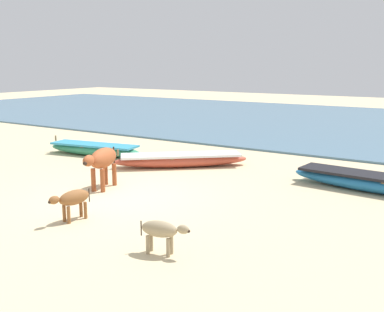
{
  "coord_description": "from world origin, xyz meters",
  "views": [
    {
      "loc": [
        7.63,
        -8.33,
        3.26
      ],
      "look_at": [
        0.34,
        2.8,
        0.6
      ],
      "focal_mm": 43.09,
      "sensor_mm": 36.0,
      "label": 1
    }
  ],
  "objects_px": {
    "fishing_boat_2": "(94,149)",
    "cow_adult_rust": "(102,160)",
    "calf_near_dun": "(161,230)",
    "calf_far_brown": "(73,199)",
    "fishing_boat_0": "(374,182)",
    "fishing_boat_3": "(181,160)"
  },
  "relations": [
    {
      "from": "fishing_boat_0",
      "to": "fishing_boat_2",
      "type": "relative_size",
      "value": 1.15
    },
    {
      "from": "cow_adult_rust",
      "to": "calf_near_dun",
      "type": "height_order",
      "value": "cow_adult_rust"
    },
    {
      "from": "calf_far_brown",
      "to": "fishing_boat_0",
      "type": "bearing_deg",
      "value": 147.76
    },
    {
      "from": "fishing_boat_2",
      "to": "calf_far_brown",
      "type": "relative_size",
      "value": 3.81
    },
    {
      "from": "fishing_boat_2",
      "to": "calf_near_dun",
      "type": "height_order",
      "value": "fishing_boat_2"
    },
    {
      "from": "fishing_boat_0",
      "to": "fishing_boat_3",
      "type": "height_order",
      "value": "fishing_boat_0"
    },
    {
      "from": "fishing_boat_0",
      "to": "calf_near_dun",
      "type": "height_order",
      "value": "fishing_boat_0"
    },
    {
      "from": "fishing_boat_0",
      "to": "fishing_boat_2",
      "type": "bearing_deg",
      "value": -172.59
    },
    {
      "from": "cow_adult_rust",
      "to": "calf_near_dun",
      "type": "xyz_separation_m",
      "value": [
        3.88,
        -2.6,
        -0.35
      ]
    },
    {
      "from": "calf_near_dun",
      "to": "calf_far_brown",
      "type": "height_order",
      "value": "calf_far_brown"
    },
    {
      "from": "fishing_boat_3",
      "to": "calf_near_dun",
      "type": "bearing_deg",
      "value": 80.63
    },
    {
      "from": "calf_near_dun",
      "to": "fishing_boat_3",
      "type": "bearing_deg",
      "value": 109.1
    },
    {
      "from": "calf_far_brown",
      "to": "calf_near_dun",
      "type": "bearing_deg",
      "value": 88.76
    },
    {
      "from": "calf_far_brown",
      "to": "fishing_boat_3",
      "type": "bearing_deg",
      "value": -161.92
    },
    {
      "from": "cow_adult_rust",
      "to": "calf_far_brown",
      "type": "relative_size",
      "value": 1.62
    },
    {
      "from": "calf_near_dun",
      "to": "calf_far_brown",
      "type": "xyz_separation_m",
      "value": [
        -2.62,
        0.39,
        0.04
      ]
    },
    {
      "from": "fishing_boat_2",
      "to": "cow_adult_rust",
      "type": "xyz_separation_m",
      "value": [
        3.51,
        -3.19,
        0.55
      ]
    },
    {
      "from": "fishing_boat_0",
      "to": "calf_near_dun",
      "type": "bearing_deg",
      "value": -104.82
    },
    {
      "from": "calf_near_dun",
      "to": "calf_far_brown",
      "type": "distance_m",
      "value": 2.65
    },
    {
      "from": "fishing_boat_2",
      "to": "calf_near_dun",
      "type": "distance_m",
      "value": 9.39
    },
    {
      "from": "fishing_boat_3",
      "to": "calf_far_brown",
      "type": "relative_size",
      "value": 3.78
    },
    {
      "from": "cow_adult_rust",
      "to": "calf_far_brown",
      "type": "height_order",
      "value": "cow_adult_rust"
    }
  ]
}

